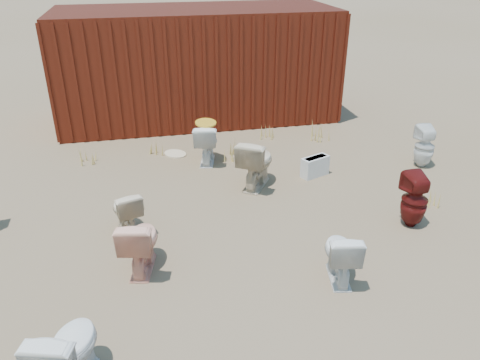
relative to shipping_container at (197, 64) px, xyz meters
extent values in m
plane|color=brown|center=(0.00, -5.20, -1.20)|extent=(100.00, 100.00, 0.00)
cube|color=#4C190C|center=(0.00, 0.00, 0.00)|extent=(6.00, 2.40, 2.40)
imported|color=silver|center=(-2.13, -7.27, -0.81)|extent=(0.64, 0.86, 0.78)
imported|color=#F5A98D|center=(-1.47, -5.66, -0.82)|extent=(0.57, 0.81, 0.75)
imported|color=silver|center=(0.83, -6.35, -0.85)|extent=(0.51, 0.74, 0.69)
imported|color=#59110F|center=(2.32, -5.44, -0.80)|extent=(0.38, 0.38, 0.81)
imported|color=beige|center=(-1.64, -4.75, -0.88)|extent=(0.52, 0.70, 0.64)
imported|color=beige|center=(0.45, -3.78, -0.78)|extent=(0.84, 0.95, 0.85)
imported|color=white|center=(-0.21, -2.66, -0.83)|extent=(0.57, 0.81, 0.75)
imported|color=white|center=(3.57, -3.67, -0.82)|extent=(0.37, 0.38, 0.76)
ellipsoid|color=gold|center=(-0.21, -2.66, -0.44)|extent=(0.38, 0.47, 0.02)
cube|color=silver|center=(1.53, -3.64, -1.02)|extent=(0.54, 0.37, 0.35)
ellipsoid|color=beige|center=(-1.60, -4.13, -1.19)|extent=(0.49, 0.57, 0.02)
ellipsoid|color=beige|center=(-0.76, -2.20, -1.19)|extent=(0.58, 0.59, 0.02)
cone|color=tan|center=(-2.33, -2.20, -1.06)|extent=(0.36, 0.36, 0.28)
cone|color=tan|center=(0.23, -2.62, -1.05)|extent=(0.32, 0.32, 0.31)
cone|color=tan|center=(2.21, -2.03, -1.02)|extent=(0.36, 0.36, 0.36)
cone|color=tan|center=(-1.10, -2.20, -1.07)|extent=(0.30, 0.30, 0.25)
cone|color=tan|center=(1.21, -1.70, -1.07)|extent=(0.34, 0.34, 0.26)
cone|color=tan|center=(2.88, -4.98, -1.08)|extent=(0.28, 0.28, 0.25)
camera|label=1|loc=(-1.27, -10.52, 2.41)|focal=35.00mm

